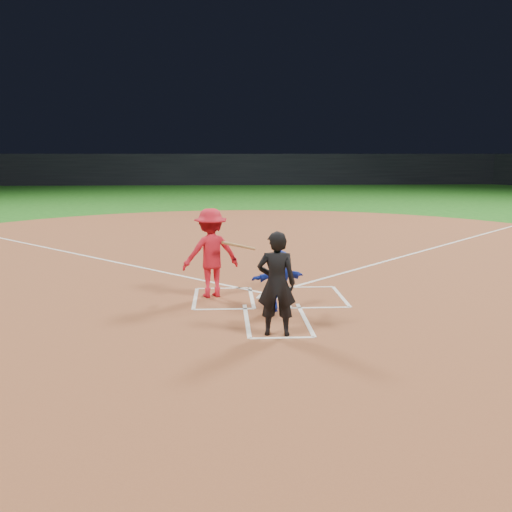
{
  "coord_description": "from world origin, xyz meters",
  "views": [
    {
      "loc": [
        -0.99,
        -12.0,
        3.06
      ],
      "look_at": [
        -0.3,
        -0.4,
        1.0
      ],
      "focal_mm": 40.0,
      "sensor_mm": 36.0,
      "label": 1
    }
  ],
  "objects": [
    {
      "name": "home_plate_dirt",
      "position": [
        0.0,
        6.0,
        0.01
      ],
      "size": [
        28.0,
        28.0,
        0.01
      ],
      "primitive_type": "cylinder",
      "color": "brown",
      "rests_on": "ground"
    },
    {
      "name": "chalk_markings",
      "position": [
        0.0,
        5.29,
        0.01
      ],
      "size": [
        28.35,
        17.32,
        0.01
      ],
      "color": "white",
      "rests_on": "home_plate_dirt"
    },
    {
      "name": "home_plate",
      "position": [
        0.0,
        0.0,
        0.02
      ],
      "size": [
        0.6,
        0.6,
        0.02
      ],
      "primitive_type": "cylinder",
      "rotation": [
        0.0,
        0.0,
        3.14
      ],
      "color": "silver",
      "rests_on": "home_plate_dirt"
    },
    {
      "name": "stadium_wall_far",
      "position": [
        0.0,
        48.0,
        1.6
      ],
      "size": [
        80.0,
        1.2,
        3.2
      ],
      "primitive_type": "cube",
      "color": "black",
      "rests_on": "ground"
    },
    {
      "name": "batter_at_plate",
      "position": [
        -1.24,
        0.18,
        0.97
      ],
      "size": [
        1.67,
        1.04,
        1.92
      ],
      "color": "red",
      "rests_on": "home_plate_dirt"
    },
    {
      "name": "ground",
      "position": [
        0.0,
        0.0,
        0.0
      ],
      "size": [
        120.0,
        120.0,
        0.0
      ],
      "primitive_type": "plane",
      "color": "#195916",
      "rests_on": "ground"
    },
    {
      "name": "catcher",
      "position": [
        0.14,
        -1.03,
        0.62
      ],
      "size": [
        1.18,
        0.75,
        1.22
      ],
      "primitive_type": "imported",
      "rotation": [
        0.0,
        0.0,
        3.52
      ],
      "color": "#152DB1",
      "rests_on": "home_plate_dirt"
    },
    {
      "name": "umpire",
      "position": [
        -0.08,
        -2.61,
        0.91
      ],
      "size": [
        0.71,
        0.51,
        1.8
      ],
      "primitive_type": "imported",
      "rotation": [
        0.0,
        0.0,
        3.01
      ],
      "color": "black",
      "rests_on": "home_plate_dirt"
    }
  ]
}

